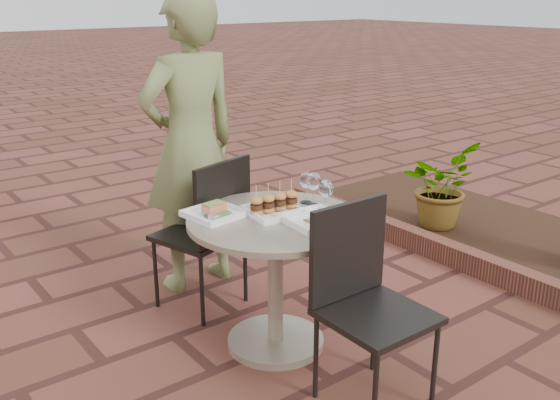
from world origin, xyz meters
TOP-DOWN VIEW (x-y plane):
  - ground at (0.00, 0.00)m, footprint 60.00×60.00m
  - cafe_table at (-0.02, 0.02)m, footprint 0.90×0.90m
  - chair_far at (-0.07, 0.57)m, footprint 0.54×0.54m
  - chair_near at (0.04, -0.56)m, footprint 0.44×0.44m
  - diner at (0.04, 0.95)m, footprint 0.69×0.46m
  - plate_salmon at (-0.25, 0.23)m, footprint 0.29×0.29m
  - plate_sliders at (0.02, 0.07)m, footprint 0.30×0.30m
  - plate_tuna at (0.10, -0.15)m, footprint 0.30×0.30m
  - wine_glass_right at (0.23, -0.08)m, footprint 0.08×0.08m
  - wine_glass_mid at (0.26, 0.11)m, footprint 0.07×0.07m
  - wine_glass_far at (0.26, 0.05)m, footprint 0.08×0.08m
  - steel_ramekin at (-0.29, 0.15)m, footprint 0.08×0.08m
  - cutlery_set at (0.25, -0.12)m, footprint 0.10×0.18m
  - planter_curb at (1.60, 0.30)m, footprint 0.12×3.00m
  - mulch_bed at (2.30, 0.30)m, footprint 1.30×3.00m
  - potted_plant_a at (2.00, 0.58)m, footprint 0.73×0.69m

SIDE VIEW (x-z plane):
  - ground at x=0.00m, z-range 0.00..0.00m
  - mulch_bed at x=2.30m, z-range 0.00..0.06m
  - planter_curb at x=1.60m, z-range 0.00..0.15m
  - potted_plant_a at x=2.00m, z-range 0.06..0.71m
  - cafe_table at x=-0.02m, z-range 0.12..0.85m
  - chair_far at x=-0.07m, z-range 0.08..1.01m
  - chair_near at x=0.04m, z-range 0.08..1.01m
  - cutlery_set at x=0.25m, z-range 0.73..0.73m
  - plate_tuna at x=0.10m, z-range 0.73..0.76m
  - plate_salmon at x=-0.25m, z-range 0.71..0.79m
  - steel_ramekin at x=-0.29m, z-range 0.73..0.78m
  - plate_sliders at x=0.02m, z-range 0.69..0.86m
  - wine_glass_mid at x=0.26m, z-range 0.77..0.94m
  - wine_glass_right at x=0.23m, z-range 0.77..0.95m
  - wine_glass_far at x=0.26m, z-range 0.77..0.95m
  - diner at x=0.04m, z-range 0.00..1.85m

